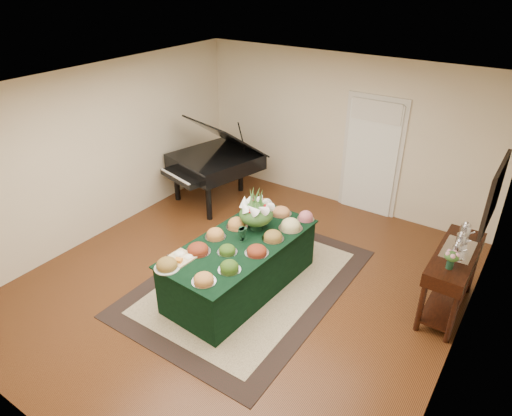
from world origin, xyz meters
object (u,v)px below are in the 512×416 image
Objects in this scene: grand_piano at (215,161)px; mahogany_sideboard at (454,266)px; floral_centerpiece at (256,210)px; buffet_table at (241,265)px.

grand_piano is 4.45m from mahogany_sideboard.
floral_centerpiece is 2.42m from grand_piano.
grand_piano is at bearing 142.29° from floral_centerpiece.
floral_centerpiece is 2.59m from mahogany_sideboard.
buffet_table is 1.27× the size of grand_piano.
grand_piano is at bearing 135.77° from buffet_table.
grand_piano is 1.34× the size of mahogany_sideboard.
buffet_table is 2.71m from mahogany_sideboard.
floral_centerpiece reaches higher than mahogany_sideboard.
grand_piano reaches higher than floral_centerpiece.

